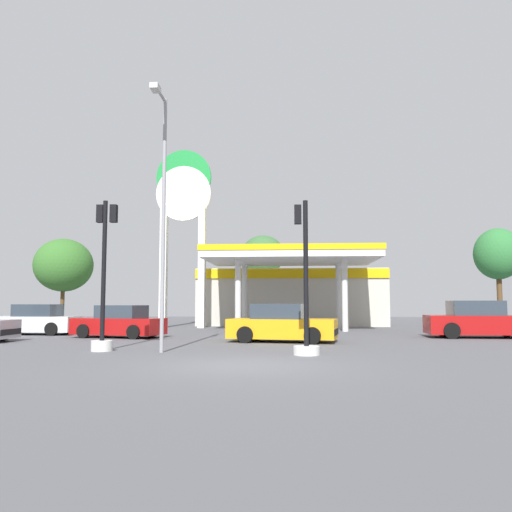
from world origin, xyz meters
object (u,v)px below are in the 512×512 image
at_px(station_pole_sign, 183,216).
at_px(tree_2, 498,254).
at_px(car_0, 479,321).
at_px(corner_streetlamp, 162,199).
at_px(tree_1, 263,255).
at_px(car_3, 119,323).
at_px(tree_0, 64,265).
at_px(car_2, 282,325).
at_px(car_4, 35,321).
at_px(traffic_signal_0, 104,292).
at_px(traffic_signal_1, 305,308).

bearing_deg(station_pole_sign, tree_2, 22.31).
bearing_deg(car_0, corner_streetlamp, -146.90).
distance_m(tree_1, tree_2, 17.84).
distance_m(car_3, tree_2, 29.73).
xyz_separation_m(station_pole_sign, tree_2, (22.23, 9.12, -1.64)).
height_order(station_pole_sign, tree_0, station_pole_sign).
height_order(station_pole_sign, corner_streetlamp, station_pole_sign).
bearing_deg(car_3, station_pole_sign, 84.75).
bearing_deg(tree_1, car_0, -56.22).
distance_m(car_2, corner_streetlamp, 7.15).
xyz_separation_m(car_2, car_3, (-7.11, 2.11, -0.03)).
relative_size(car_2, car_4, 1.08).
bearing_deg(car_3, tree_1, 71.78).
height_order(traffic_signal_0, tree_0, tree_0).
bearing_deg(traffic_signal_1, car_3, 137.99).
distance_m(traffic_signal_0, traffic_signal_1, 6.36).
distance_m(tree_0, corner_streetlamp, 26.49).
distance_m(car_2, tree_0, 25.06).
bearing_deg(car_2, car_0, 20.00).
bearing_deg(station_pole_sign, car_3, -95.25).
bearing_deg(station_pole_sign, corner_streetlamp, -80.29).
bearing_deg(car_4, tree_0, 109.77).
height_order(car_4, traffic_signal_1, traffic_signal_1).
bearing_deg(traffic_signal_0, station_pole_sign, 92.83).
height_order(car_0, tree_1, tree_1).
bearing_deg(traffic_signal_1, corner_streetlamp, 176.66).
bearing_deg(corner_streetlamp, car_0, 33.10).
xyz_separation_m(car_0, tree_2, (7.52, 17.24, 4.45)).
relative_size(tree_2, corner_streetlamp, 0.90).
relative_size(car_3, tree_1, 0.64).
xyz_separation_m(car_2, tree_1, (-1.77, 18.33, 4.36)).
xyz_separation_m(traffic_signal_1, tree_2, (15.18, 25.31, 3.83)).
distance_m(car_4, traffic_signal_1, 15.45).
relative_size(car_0, car_3, 1.10).
bearing_deg(traffic_signal_1, tree_2, 59.04).
bearing_deg(corner_streetlamp, station_pole_sign, 99.71).
relative_size(station_pole_sign, tree_0, 1.73).
bearing_deg(corner_streetlamp, tree_1, 85.59).
bearing_deg(tree_1, traffic_signal_1, -83.76).
bearing_deg(tree_2, traffic_signal_0, -131.24).
bearing_deg(car_0, traffic_signal_0, -152.52).
distance_m(car_3, traffic_signal_0, 6.60).
relative_size(traffic_signal_1, tree_2, 0.63).
distance_m(car_3, car_4, 5.04).
xyz_separation_m(tree_0, tree_2, (32.86, 2.18, 0.83)).
distance_m(traffic_signal_1, corner_streetlamp, 5.47).
bearing_deg(traffic_signal_0, tree_1, 80.56).
height_order(car_2, tree_2, tree_2).
height_order(car_0, traffic_signal_1, traffic_signal_1).
height_order(car_3, tree_1, tree_1).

